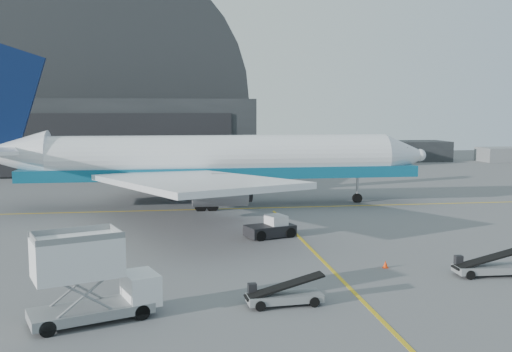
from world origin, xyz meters
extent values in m
plane|color=#565659|center=(0.00, 0.00, 0.00)|extent=(200.00, 200.00, 0.00)
cube|color=gold|center=(0.00, 20.00, 0.01)|extent=(80.00, 0.25, 0.02)
cube|color=gold|center=(0.00, -2.00, 0.01)|extent=(0.25, 40.00, 0.02)
cube|color=black|center=(-22.00, 65.00, 6.00)|extent=(50.00, 28.00, 12.00)
cube|color=black|center=(-22.00, 50.90, 5.00)|extent=(42.00, 0.40, 9.50)
cube|color=black|center=(38.00, 72.00, 0.00)|extent=(14.00, 8.00, 4.00)
cube|color=gray|center=(55.00, 68.00, 0.00)|extent=(8.00, 6.00, 2.80)
cylinder|color=white|center=(-4.72, 22.26, 5.17)|extent=(35.79, 4.77, 4.77)
cone|color=white|center=(15.36, 22.26, 5.17)|extent=(4.37, 4.77, 4.77)
sphere|color=white|center=(17.34, 22.26, 5.17)|extent=(1.39, 1.39, 1.39)
cone|color=white|center=(-26.10, 22.26, 5.77)|extent=(6.96, 4.77, 4.77)
cube|color=black|center=(14.16, 22.26, 5.77)|extent=(2.58, 2.19, 0.70)
cube|color=#0E5777|center=(-4.72, 22.26, 3.63)|extent=(41.75, 4.82, 1.19)
cube|color=white|center=(-8.70, 10.33, 4.18)|extent=(18.33, 24.37, 1.45)
cube|color=white|center=(-8.70, 34.19, 4.18)|extent=(18.33, 24.37, 1.45)
cube|color=white|center=(-26.59, 26.74, 6.36)|extent=(6.09, 8.32, 0.35)
cylinder|color=gray|center=(-5.72, 14.31, 2.58)|extent=(5.17, 2.68, 2.68)
cylinder|color=gray|center=(-5.72, 30.21, 2.58)|extent=(5.17, 2.68, 2.68)
cylinder|color=#A5A5AA|center=(10.19, 22.26, 1.39)|extent=(0.28, 0.28, 2.78)
cylinder|color=black|center=(10.19, 22.26, 0.45)|extent=(1.09, 0.35, 1.09)
cylinder|color=black|center=(-6.71, 19.08, 0.55)|extent=(1.29, 0.45, 1.29)
cylinder|color=black|center=(-6.71, 25.44, 0.55)|extent=(1.29, 0.45, 1.29)
cube|color=gray|center=(-13.92, -10.74, 0.52)|extent=(6.14, 4.17, 0.48)
cube|color=silver|center=(-11.61, -9.85, 1.28)|extent=(2.20, 2.59, 1.52)
cube|color=black|center=(-10.95, -9.60, 1.52)|extent=(0.72, 1.71, 0.86)
cube|color=silver|center=(-14.45, -10.94, 3.23)|extent=(4.58, 3.65, 1.90)
cylinder|color=black|center=(-11.52, -10.89, 0.38)|extent=(0.81, 0.54, 0.76)
cylinder|color=black|center=(-12.24, -9.02, 0.38)|extent=(0.81, 0.54, 0.76)
cylinder|color=black|center=(-15.61, -12.45, 0.38)|extent=(0.81, 0.54, 0.76)
cylinder|color=black|center=(-16.32, -10.59, 0.38)|extent=(0.81, 0.54, 0.76)
cube|color=black|center=(-2.33, 6.36, 0.53)|extent=(4.30, 3.22, 0.86)
cube|color=silver|center=(-1.79, 6.54, 1.29)|extent=(1.82, 2.06, 0.86)
cylinder|color=black|center=(-0.75, 5.88, 0.38)|extent=(0.92, 0.59, 0.86)
cylinder|color=black|center=(-1.37, 7.70, 0.38)|extent=(0.92, 0.59, 0.86)
cylinder|color=black|center=(-3.29, 5.02, 0.38)|extent=(0.92, 0.59, 0.86)
cylinder|color=black|center=(-3.91, 6.83, 0.38)|extent=(0.92, 0.59, 0.86)
cube|color=gray|center=(-4.26, -9.79, 0.40)|extent=(4.03, 1.64, 0.40)
cube|color=black|center=(-4.26, -9.79, 1.03)|extent=(4.26, 1.21, 1.15)
cube|color=black|center=(-5.90, -9.42, 0.85)|extent=(0.47, 0.39, 0.54)
cylinder|color=black|center=(-2.78, -10.31, 0.27)|extent=(0.55, 0.26, 0.54)
cylinder|color=black|center=(-2.88, -9.06, 0.27)|extent=(0.55, 0.26, 0.54)
cylinder|color=black|center=(-5.64, -10.52, 0.27)|extent=(0.55, 0.26, 0.54)
cylinder|color=black|center=(-5.74, -9.27, 0.27)|extent=(0.55, 0.26, 0.54)
cube|color=gray|center=(9.22, -6.30, 0.43)|extent=(4.20, 1.55, 0.43)
cube|color=black|center=(9.22, -6.30, 1.09)|extent=(4.46, 1.09, 1.21)
cube|color=black|center=(7.54, -5.73, 0.90)|extent=(0.48, 0.39, 0.57)
cylinder|color=black|center=(10.76, -5.69, 0.28)|extent=(0.57, 0.25, 0.57)
cylinder|color=black|center=(7.69, -6.92, 0.28)|extent=(0.57, 0.25, 0.57)
cylinder|color=black|center=(7.73, -5.59, 0.28)|extent=(0.57, 0.25, 0.57)
cube|color=red|center=(3.57, -3.74, 0.01)|extent=(0.34, 0.34, 0.03)
cone|color=red|center=(3.57, -3.74, 0.25)|extent=(0.34, 0.34, 0.49)
camera|label=1|loc=(-9.80, -38.15, 10.10)|focal=40.00mm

